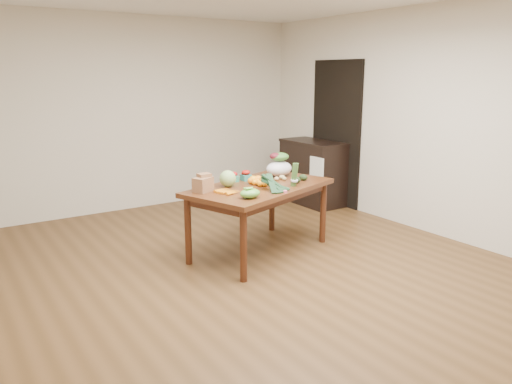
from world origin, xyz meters
TOP-DOWN VIEW (x-y plane):
  - floor at (0.00, 0.00)m, footprint 6.00×6.00m
  - room_walls at (0.00, 0.00)m, footprint 5.02×6.02m
  - dining_table at (0.36, 0.45)m, footprint 1.80×1.35m
  - doorway_dark at (2.48, 1.60)m, footprint 0.02×1.00m
  - cabinet at (2.22, 1.79)m, footprint 0.52×1.02m
  - dish_towel at (1.96, 1.40)m, footprint 0.02×0.28m
  - paper_bag at (-0.28, 0.52)m, footprint 0.31×0.28m
  - cabbage at (0.05, 0.59)m, footprint 0.17×0.17m
  - strawberry_basket_a at (0.23, 0.77)m, footprint 0.12×0.12m
  - strawberry_basket_b at (0.38, 0.75)m, footprint 0.13×0.13m
  - orange_a at (0.32, 0.56)m, footprint 0.07×0.07m
  - orange_b at (0.35, 0.56)m, footprint 0.09×0.09m
  - orange_c at (0.40, 0.54)m, footprint 0.09×0.09m
  - mandarin_cluster at (0.38, 0.44)m, footprint 0.23×0.23m
  - carrots at (-0.08, 0.37)m, footprint 0.29×0.30m
  - snap_pea_bag at (-0.02, 0.05)m, footprint 0.21×0.16m
  - kale_bunch at (0.36, 0.14)m, footprint 0.43×0.48m
  - asparagus_bundle at (0.64, 0.21)m, footprint 0.11×0.14m
  - potato_a at (0.65, 0.55)m, footprint 0.05×0.05m
  - potato_b at (0.73, 0.51)m, footprint 0.05×0.04m
  - potato_c at (0.75, 0.59)m, footprint 0.05×0.05m
  - potato_d at (0.60, 0.62)m, footprint 0.05×0.05m
  - potato_e at (0.75, 0.57)m, footprint 0.06×0.05m
  - avocado_a at (0.74, 0.32)m, footprint 0.11×0.13m
  - avocado_b at (0.90, 0.39)m, footprint 0.10×0.12m
  - salad_bag at (0.82, 0.74)m, footprint 0.38×0.33m

SIDE VIEW (x-z plane):
  - floor at x=0.00m, z-range 0.00..0.00m
  - dining_table at x=0.36m, z-range 0.00..0.75m
  - cabinet at x=2.22m, z-range 0.00..0.94m
  - dish_towel at x=1.96m, z-range 0.33..0.78m
  - carrots at x=-0.08m, z-range 0.75..0.78m
  - potato_b at x=0.73m, z-range 0.75..0.79m
  - potato_d at x=0.60m, z-range 0.75..0.79m
  - potato_c at x=0.75m, z-range 0.75..0.80m
  - potato_a at x=0.65m, z-range 0.75..0.80m
  - potato_e at x=0.75m, z-range 0.75..0.80m
  - orange_a at x=0.32m, z-range 0.75..0.82m
  - avocado_b at x=0.90m, z-range 0.75..0.82m
  - avocado_a at x=0.74m, z-range 0.75..0.83m
  - strawberry_basket_a at x=0.23m, z-range 0.75..0.84m
  - orange_c at x=0.40m, z-range 0.75..0.84m
  - orange_b at x=0.35m, z-range 0.75..0.84m
  - strawberry_basket_b at x=0.38m, z-range 0.75..0.84m
  - snap_pea_bag at x=-0.02m, z-range 0.75..0.84m
  - mandarin_cluster at x=0.38m, z-range 0.75..0.85m
  - kale_bunch at x=0.36m, z-range 0.75..0.91m
  - cabbage at x=0.05m, z-range 0.75..0.92m
  - paper_bag at x=-0.28m, z-range 0.75..0.93m
  - salad_bag at x=0.82m, z-range 0.75..1.00m
  - asparagus_bundle at x=0.64m, z-range 0.75..1.00m
  - doorway_dark at x=2.48m, z-range 0.00..2.10m
  - room_walls at x=0.00m, z-range 0.00..2.70m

